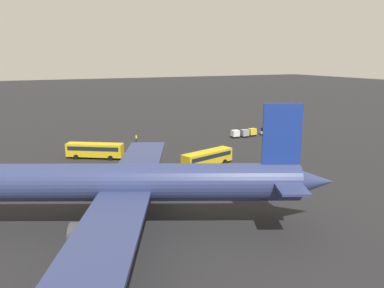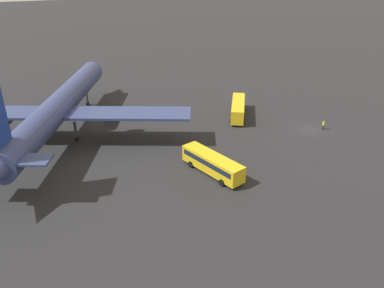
{
  "view_description": "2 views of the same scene",
  "coord_description": "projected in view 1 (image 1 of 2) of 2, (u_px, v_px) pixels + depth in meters",
  "views": [
    {
      "loc": [
        25.22,
        87.89,
        20.9
      ],
      "look_at": [
        -4.25,
        24.36,
        4.67
      ],
      "focal_mm": 35.0,
      "sensor_mm": 36.0,
      "label": 1
    },
    {
      "loc": [
        -51.93,
        47.59,
        29.52
      ],
      "look_at": [
        -1.07,
        25.49,
        2.29
      ],
      "focal_mm": 35.0,
      "sensor_mm": 36.0,
      "label": 2
    }
  ],
  "objects": [
    {
      "name": "cargo_cart_yellow",
      "position": [
        252.0,
        132.0,
        101.78
      ],
      "size": [
        2.05,
        1.74,
        2.06
      ],
      "rotation": [
        0.0,
        0.0,
        -0.03
      ],
      "color": "#38383D",
      "rests_on": "ground"
    },
    {
      "name": "airplane",
      "position": [
        115.0,
        183.0,
        45.83
      ],
      "size": [
        51.48,
        45.68,
        15.66
      ],
      "rotation": [
        0.0,
        0.0,
        -0.43
      ],
      "color": "navy",
      "rests_on": "ground"
    },
    {
      "name": "worker_person",
      "position": [
        136.0,
        138.0,
        94.99
      ],
      "size": [
        0.38,
        0.38,
        1.74
      ],
      "color": "#1E1E2D",
      "rests_on": "ground"
    },
    {
      "name": "shuttle_bus_near",
      "position": [
        95.0,
        149.0,
        79.15
      ],
      "size": [
        11.58,
        8.41,
        3.21
      ],
      "rotation": [
        0.0,
        0.0,
        -0.55
      ],
      "color": "gold",
      "rests_on": "ground"
    },
    {
      "name": "cargo_cart_grey",
      "position": [
        245.0,
        133.0,
        100.22
      ],
      "size": [
        2.05,
        1.74,
        2.06
      ],
      "rotation": [
        0.0,
        0.0,
        -0.03
      ],
      "color": "#38383D",
      "rests_on": "ground"
    },
    {
      "name": "shuttle_bus_far",
      "position": [
        207.0,
        157.0,
        73.39
      ],
      "size": [
        11.7,
        5.75,
        3.02
      ],
      "rotation": [
        0.0,
        0.0,
        0.29
      ],
      "color": "gold",
      "rests_on": "ground"
    },
    {
      "name": "ground_plane",
      "position": [
        135.0,
        144.0,
        92.73
      ],
      "size": [
        600.0,
        600.0,
        0.0
      ],
      "primitive_type": "plane",
      "color": "#232326"
    },
    {
      "name": "baggage_tug",
      "position": [
        264.0,
        132.0,
        103.24
      ],
      "size": [
        2.59,
        1.99,
        2.1
      ],
      "rotation": [
        0.0,
        0.0,
        -0.17
      ],
      "color": "white",
      "rests_on": "ground"
    },
    {
      "name": "cargo_cart_white",
      "position": [
        235.0,
        133.0,
        99.51
      ],
      "size": [
        2.05,
        1.74,
        2.06
      ],
      "rotation": [
        0.0,
        0.0,
        -0.03
      ],
      "color": "#38383D",
      "rests_on": "ground"
    }
  ]
}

